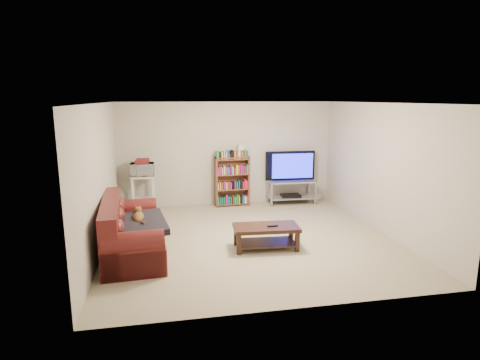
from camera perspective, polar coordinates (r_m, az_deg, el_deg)
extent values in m
plane|color=tan|center=(7.29, 1.38, -8.31)|extent=(5.00, 5.00, 0.00)
plane|color=white|center=(6.86, 1.48, 10.89)|extent=(5.00, 5.00, 0.00)
plane|color=beige|center=(9.40, -1.82, 3.75)|extent=(5.00, 0.00, 5.00)
plane|color=beige|center=(4.63, 8.05, -4.62)|extent=(5.00, 0.00, 5.00)
plane|color=beige|center=(6.90, -19.31, 0.21)|extent=(0.00, 5.00, 5.00)
plane|color=beige|center=(7.89, 19.47, 1.57)|extent=(0.00, 5.00, 5.00)
cube|color=#581816|center=(6.80, -14.91, -8.43)|extent=(1.06, 2.16, 0.40)
cube|color=#581816|center=(6.73, -17.79, -6.49)|extent=(0.41, 2.11, 0.88)
cube|color=#581816|center=(5.91, -14.87, -10.90)|extent=(0.88, 0.30, 0.52)
cube|color=#581816|center=(7.66, -14.99, -5.67)|extent=(0.88, 0.30, 0.52)
cube|color=black|center=(6.56, -14.17, -6.09)|extent=(0.96, 1.16, 0.18)
cube|color=black|center=(6.74, 3.73, -6.77)|extent=(1.12, 0.61, 0.06)
cube|color=black|center=(6.83, 3.70, -8.87)|extent=(1.01, 0.55, 0.03)
cube|color=black|center=(6.54, -0.15, -9.16)|extent=(0.07, 0.07, 0.33)
cube|color=black|center=(6.71, 8.13, -8.71)|extent=(0.07, 0.07, 0.33)
cube|color=black|center=(6.93, -0.57, -7.93)|extent=(0.07, 0.07, 0.33)
cube|color=black|center=(7.10, 7.24, -7.55)|extent=(0.07, 0.07, 0.33)
cube|color=black|center=(6.70, 4.65, -6.53)|extent=(0.18, 0.06, 0.02)
cube|color=#999EA3|center=(9.59, 7.28, -0.17)|extent=(1.13, 0.54, 0.03)
cube|color=#999EA3|center=(9.68, 7.22, -2.44)|extent=(1.07, 0.51, 0.02)
cube|color=gray|center=(9.31, 4.50, -2.14)|extent=(0.05, 0.05, 0.56)
cube|color=gray|center=(9.61, 10.63, -1.87)|extent=(0.05, 0.05, 0.56)
cube|color=gray|center=(9.73, 3.89, -1.53)|extent=(0.05, 0.05, 0.56)
cube|color=gray|center=(10.01, 9.79, -1.30)|extent=(0.05, 0.05, 0.56)
imported|color=black|center=(9.53, 7.34, 1.95)|extent=(1.20, 0.20, 0.69)
cube|color=black|center=(9.67, 7.23, -2.21)|extent=(0.46, 0.33, 0.06)
cube|color=brown|center=(9.25, -3.42, -0.31)|extent=(0.06, 0.25, 1.16)
cube|color=brown|center=(9.42, 1.12, -0.07)|extent=(0.06, 0.25, 1.16)
cube|color=brown|center=(9.23, -1.15, 3.24)|extent=(0.82, 0.30, 0.03)
cube|color=maroon|center=(9.18, -2.23, 3.50)|extent=(0.24, 0.19, 0.06)
cube|color=silver|center=(9.00, -13.67, 0.47)|extent=(0.52, 0.38, 0.04)
cube|color=silver|center=(9.11, -13.52, -2.60)|extent=(0.46, 0.34, 0.03)
cube|color=silver|center=(8.96, -14.97, -2.32)|extent=(0.05, 0.05, 0.78)
cube|color=silver|center=(8.93, -12.22, -2.23)|extent=(0.05, 0.05, 0.78)
cube|color=silver|center=(9.24, -14.83, -1.89)|extent=(0.05, 0.05, 0.78)
cube|color=silver|center=(9.22, -12.16, -1.80)|extent=(0.05, 0.05, 0.78)
imported|color=silver|center=(8.97, -13.72, 1.47)|extent=(0.51, 0.35, 0.28)
cube|color=maroon|center=(8.95, -13.77, 2.50)|extent=(0.30, 0.26, 0.05)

